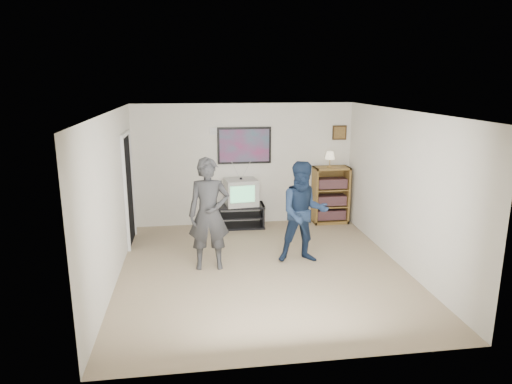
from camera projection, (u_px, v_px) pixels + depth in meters
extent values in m
cube|color=#706147|center=(263.00, 270.00, 7.30)|extent=(4.50, 5.00, 0.01)
cube|color=white|center=(263.00, 112.00, 6.70)|extent=(4.50, 5.00, 0.01)
cube|color=silver|center=(244.00, 165.00, 9.40)|extent=(4.50, 0.01, 2.50)
cube|color=silver|center=(112.00, 199.00, 6.69)|extent=(0.01, 5.00, 2.50)
cube|color=silver|center=(402.00, 189.00, 7.30)|extent=(0.01, 5.00, 2.50)
cube|color=black|center=(241.00, 206.00, 9.32)|extent=(0.96, 0.56, 0.04)
cube|color=black|center=(241.00, 226.00, 9.42)|extent=(0.96, 0.56, 0.04)
cube|color=black|center=(220.00, 217.00, 9.31)|extent=(0.06, 0.51, 0.47)
cube|color=black|center=(262.00, 215.00, 9.43)|extent=(0.06, 0.51, 0.47)
imported|color=#2D2E30|center=(209.00, 214.00, 7.18)|extent=(0.67, 0.45, 1.80)
imported|color=#16243D|center=(304.00, 213.00, 7.45)|extent=(0.85, 0.68, 1.69)
cube|color=white|center=(209.00, 189.00, 7.32)|extent=(0.05, 0.12, 0.03)
cube|color=white|center=(299.00, 192.00, 7.63)|extent=(0.06, 0.12, 0.03)
cube|color=black|center=(244.00, 146.00, 9.28)|extent=(1.10, 0.03, 0.75)
cube|color=white|center=(217.00, 131.00, 9.14)|extent=(0.28, 0.02, 0.14)
cube|color=black|center=(339.00, 133.00, 9.50)|extent=(0.30, 0.03, 0.30)
cube|color=black|center=(128.00, 190.00, 8.29)|extent=(0.03, 0.85, 2.00)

